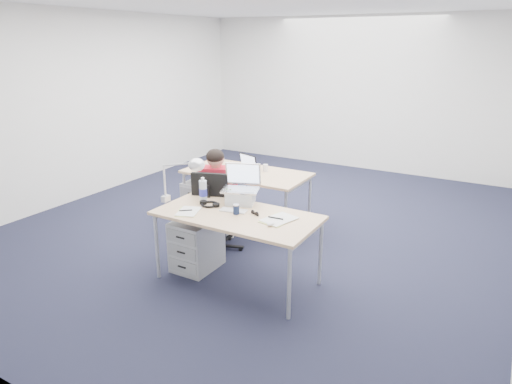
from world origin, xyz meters
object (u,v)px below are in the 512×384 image
Objects in this scene: office_chair at (215,228)px; book_stack at (200,190)px; computer_mouse at (271,224)px; bear_figurine at (229,196)px; desk_near at (237,218)px; drawer_pedestal_near at (197,244)px; drawer_pedestal_far at (204,200)px; headphones at (210,204)px; water_bottle at (203,190)px; wireless_keyboard at (233,210)px; far_cup at (265,168)px; silver_laptop at (240,185)px; can_koozie at (236,209)px; seated_person at (219,197)px; desk_lamp at (177,179)px; dark_laptop at (242,163)px; desk_far at (246,175)px; cordless_phone at (208,192)px; sunglasses at (255,213)px.

book_stack is at bearing -142.92° from office_chair.
bear_figurine reaches higher than computer_mouse.
desk_near is at bearing -26.49° from book_stack.
drawer_pedestal_near is 0.61m from book_stack.
drawer_pedestal_far is at bearing 125.34° from book_stack.
water_bottle is at bearing 151.14° from headphones.
wireless_keyboard reaches higher than desk_near.
desk_near is at bearing -71.20° from far_cup.
drawer_pedestal_near is at bearing -91.00° from far_cup.
bear_figurine reaches higher than drawer_pedestal_far.
silver_laptop reaches higher than can_koozie.
far_cup reaches higher than wireless_keyboard.
seated_person is 3.03× the size of silver_laptop.
desk_lamp is 1.41m from dark_laptop.
headphones is at bearing -75.40° from desk_far.
drawer_pedestal_far is (-1.31, 1.20, -0.41)m from desk_near.
cordless_phone is (-0.16, 0.19, 0.05)m from headphones.
dark_laptop is (-0.63, 1.05, -0.08)m from silver_laptop.
sunglasses is 1.57m from far_cup.
book_stack is at bearing 94.16° from desk_lamp.
water_bottle is (0.16, -0.52, 0.26)m from seated_person.
drawer_pedestal_near is 1.76× the size of dark_laptop.
seated_person is at bearing 135.80° from desk_near.
computer_mouse is (0.56, -0.37, -0.18)m from silver_laptop.
sunglasses is at bearing -35.33° from dark_laptop.
silver_laptop is 2.28× the size of book_stack.
desk_lamp reaches higher than desk_near.
can_koozie is 0.59m from cordless_phone.
office_chair is at bearing -95.95° from far_cup.
silver_laptop is 2.85× the size of cordless_phone.
headphones is at bearing -158.59° from silver_laptop.
headphones reaches higher than wireless_keyboard.
drawer_pedestal_near is at bearing -99.57° from office_chair.
headphones is 1.43m from far_cup.
computer_mouse is at bearing -33.57° from bear_figurine.
desk_near is 2.91× the size of drawer_pedestal_far.
desk_near is at bearing -85.44° from silver_laptop.
wireless_keyboard is 2.95× the size of far_cup.
bear_figurine is (0.43, -0.44, 0.22)m from seated_person.
water_bottle is at bearing 158.06° from wireless_keyboard.
seated_person is 0.67m from headphones.
desk_near is 1.34× the size of seated_person.
drawer_pedestal_far is (-0.78, 1.18, 0.00)m from drawer_pedestal_near.
computer_mouse is (1.09, -0.74, 0.15)m from seated_person.
desk_far is at bearing 146.07° from sunglasses.
drawer_pedestal_near is (0.13, -0.62, -0.32)m from seated_person.
desk_near is 1.58m from far_cup.
desk_lamp reaches higher than drawer_pedestal_near.
bear_figurine is 0.56m from desk_lamp.
desk_far is 1.39m from drawer_pedestal_near.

